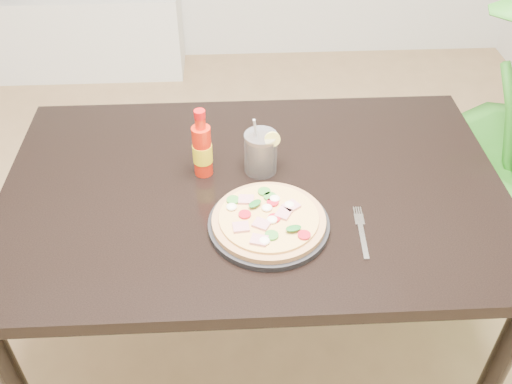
{
  "coord_description": "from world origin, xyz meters",
  "views": [
    {
      "loc": [
        0.19,
        -1.24,
        1.77
      ],
      "look_at": [
        0.25,
        -0.14,
        0.83
      ],
      "focal_mm": 40.0,
      "sensor_mm": 36.0,
      "label": 1
    }
  ],
  "objects_px": {
    "pizza": "(269,219)",
    "media_console": "(65,34)",
    "dining_table": "(254,208)",
    "plate": "(269,225)",
    "cola_cup": "(261,153)",
    "fork": "(361,230)",
    "hot_sauce_bottle": "(202,149)"
  },
  "relations": [
    {
      "from": "pizza",
      "to": "cola_cup",
      "type": "height_order",
      "value": "cola_cup"
    },
    {
      "from": "pizza",
      "to": "fork",
      "type": "relative_size",
      "value": 1.54
    },
    {
      "from": "plate",
      "to": "cola_cup",
      "type": "xyz_separation_m",
      "value": [
        -0.01,
        0.24,
        0.05
      ]
    },
    {
      "from": "dining_table",
      "to": "pizza",
      "type": "relative_size",
      "value": 4.82
    },
    {
      "from": "dining_table",
      "to": "media_console",
      "type": "bearing_deg",
      "value": 116.59
    },
    {
      "from": "pizza",
      "to": "media_console",
      "type": "bearing_deg",
      "value": 115.5
    },
    {
      "from": "dining_table",
      "to": "plate",
      "type": "distance_m",
      "value": 0.19
    },
    {
      "from": "dining_table",
      "to": "plate",
      "type": "relative_size",
      "value": 4.5
    },
    {
      "from": "dining_table",
      "to": "fork",
      "type": "xyz_separation_m",
      "value": [
        0.26,
        -0.19,
        0.09
      ]
    },
    {
      "from": "fork",
      "to": "hot_sauce_bottle",
      "type": "bearing_deg",
      "value": 150.57
    },
    {
      "from": "hot_sauce_bottle",
      "to": "fork",
      "type": "distance_m",
      "value": 0.49
    },
    {
      "from": "cola_cup",
      "to": "media_console",
      "type": "bearing_deg",
      "value": 117.93
    },
    {
      "from": "dining_table",
      "to": "hot_sauce_bottle",
      "type": "bearing_deg",
      "value": 154.46
    },
    {
      "from": "fork",
      "to": "dining_table",
      "type": "bearing_deg",
      "value": 147.14
    },
    {
      "from": "plate",
      "to": "pizza",
      "type": "xyz_separation_m",
      "value": [
        -0.0,
        0.0,
        0.02
      ]
    },
    {
      "from": "dining_table",
      "to": "fork",
      "type": "distance_m",
      "value": 0.34
    },
    {
      "from": "hot_sauce_bottle",
      "to": "cola_cup",
      "type": "xyz_separation_m",
      "value": [
        0.16,
        0.01,
        -0.02
      ]
    },
    {
      "from": "fork",
      "to": "media_console",
      "type": "relative_size",
      "value": 0.13
    },
    {
      "from": "hot_sauce_bottle",
      "to": "cola_cup",
      "type": "relative_size",
      "value": 1.14
    },
    {
      "from": "cola_cup",
      "to": "fork",
      "type": "xyz_separation_m",
      "value": [
        0.24,
        -0.27,
        -0.06
      ]
    },
    {
      "from": "dining_table",
      "to": "media_console",
      "type": "xyz_separation_m",
      "value": [
        -1.05,
        2.09,
        -0.42
      ]
    },
    {
      "from": "dining_table",
      "to": "cola_cup",
      "type": "distance_m",
      "value": 0.16
    },
    {
      "from": "cola_cup",
      "to": "media_console",
      "type": "height_order",
      "value": "cola_cup"
    },
    {
      "from": "dining_table",
      "to": "hot_sauce_bottle",
      "type": "height_order",
      "value": "hot_sauce_bottle"
    },
    {
      "from": "pizza",
      "to": "hot_sauce_bottle",
      "type": "bearing_deg",
      "value": 126.13
    },
    {
      "from": "plate",
      "to": "fork",
      "type": "bearing_deg",
      "value": -6.83
    },
    {
      "from": "dining_table",
      "to": "cola_cup",
      "type": "height_order",
      "value": "cola_cup"
    },
    {
      "from": "hot_sauce_bottle",
      "to": "media_console",
      "type": "distance_m",
      "value": 2.3
    },
    {
      "from": "fork",
      "to": "media_console",
      "type": "height_order",
      "value": "fork"
    },
    {
      "from": "cola_cup",
      "to": "hot_sauce_bottle",
      "type": "bearing_deg",
      "value": -178.03
    },
    {
      "from": "pizza",
      "to": "media_console",
      "type": "xyz_separation_m",
      "value": [
        -1.08,
        2.26,
        -0.53
      ]
    },
    {
      "from": "plate",
      "to": "hot_sauce_bottle",
      "type": "distance_m",
      "value": 0.3
    }
  ]
}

